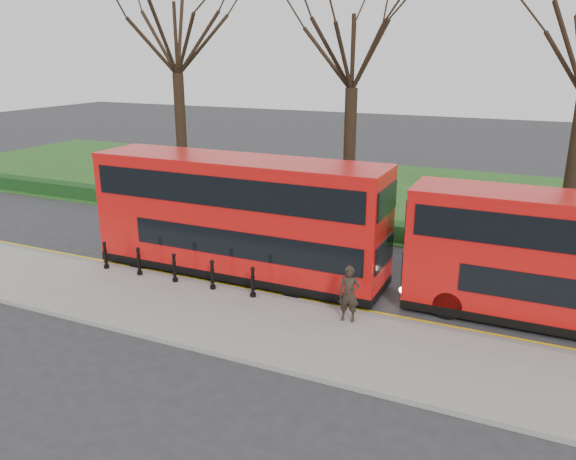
% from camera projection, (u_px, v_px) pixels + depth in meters
% --- Properties ---
extents(ground, '(120.00, 120.00, 0.00)m').
position_uv_depth(ground, '(210.00, 275.00, 20.90)').
color(ground, '#28282B').
rests_on(ground, ground).
extents(pavement, '(60.00, 4.00, 0.15)m').
position_uv_depth(pavement, '(160.00, 304.00, 18.27)').
color(pavement, gray).
rests_on(pavement, ground).
extents(kerb, '(60.00, 0.25, 0.16)m').
position_uv_depth(kerb, '(194.00, 282.00, 20.01)').
color(kerb, slate).
rests_on(kerb, ground).
extents(grass_verge, '(60.00, 18.00, 0.06)m').
position_uv_depth(grass_verge, '(343.00, 190.00, 33.90)').
color(grass_verge, '#1F511B').
rests_on(grass_verge, ground).
extents(hedge, '(60.00, 0.90, 0.80)m').
position_uv_depth(hedge, '(286.00, 218.00, 26.68)').
color(hedge, black).
rests_on(hedge, ground).
extents(yellow_line_outer, '(60.00, 0.10, 0.01)m').
position_uv_depth(yellow_line_outer, '(199.00, 281.00, 20.29)').
color(yellow_line_outer, yellow).
rests_on(yellow_line_outer, ground).
extents(yellow_line_inner, '(60.00, 0.10, 0.01)m').
position_uv_depth(yellow_line_inner, '(202.00, 279.00, 20.46)').
color(yellow_line_inner, yellow).
rests_on(yellow_line_inner, ground).
extents(tree_left, '(7.99, 7.99, 12.49)m').
position_uv_depth(tree_left, '(175.00, 30.00, 30.02)').
color(tree_left, black).
rests_on(tree_left, ground).
extents(tree_mid, '(7.34, 7.34, 11.47)m').
position_uv_depth(tree_mid, '(353.00, 43.00, 26.28)').
color(tree_mid, black).
rests_on(tree_mid, ground).
extents(bollard_row, '(6.40, 0.15, 1.00)m').
position_uv_depth(bollard_row, '(174.00, 268.00, 19.76)').
color(bollard_row, black).
rests_on(bollard_row, pavement).
extents(bus_lead, '(10.95, 2.52, 4.36)m').
position_uv_depth(bus_lead, '(238.00, 217.00, 20.35)').
color(bus_lead, red).
rests_on(bus_lead, ground).
extents(pedestrian, '(0.68, 0.49, 1.74)m').
position_uv_depth(pedestrian, '(349.00, 294.00, 16.74)').
color(pedestrian, black).
rests_on(pedestrian, pavement).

